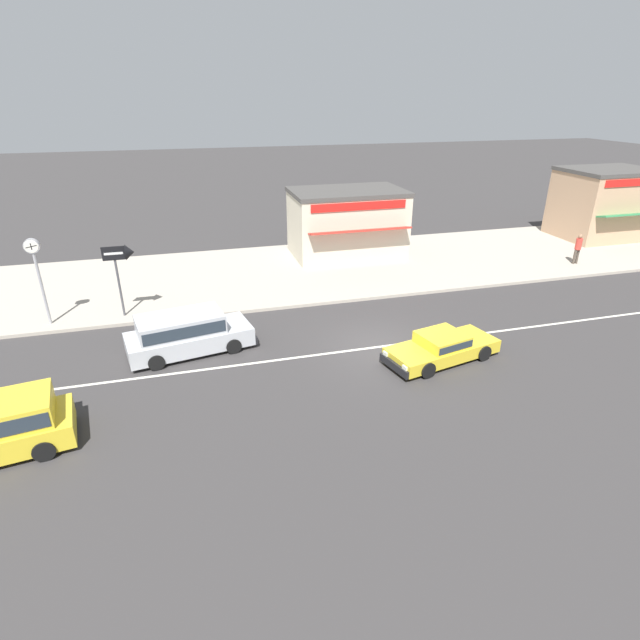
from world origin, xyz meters
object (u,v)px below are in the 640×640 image
object	(u,v)px
pedestrian_near_clock	(578,247)
minivan_silver_2	(186,332)
arrow_signboard	(126,257)
sedan_yellow_3	(442,347)
shopfront_mid_block	(604,203)
street_clock	(36,263)
shopfront_corner_warung	(347,223)

from	to	relation	value
pedestrian_near_clock	minivan_silver_2	bearing A→B (deg)	-167.44
minivan_silver_2	arrow_signboard	world-z (taller)	arrow_signboard
sedan_yellow_3	pedestrian_near_clock	bearing A→B (deg)	32.21
shopfront_mid_block	arrow_signboard	bearing A→B (deg)	-169.25
sedan_yellow_3	street_clock	world-z (taller)	street_clock
shopfront_corner_warung	shopfront_mid_block	xyz separation A→B (m)	(18.00, -0.57, 0.31)
pedestrian_near_clock	shopfront_corner_warung	size ratio (longest dim) A/B	0.26
shopfront_corner_warung	arrow_signboard	bearing A→B (deg)	-152.34
sedan_yellow_3	shopfront_corner_warung	xyz separation A→B (m)	(0.58, 13.32, 1.56)
sedan_yellow_3	shopfront_corner_warung	size ratio (longest dim) A/B	0.71
shopfront_corner_warung	pedestrian_near_clock	bearing A→B (deg)	-23.33
pedestrian_near_clock	shopfront_corner_warung	xyz separation A→B (m)	(-12.21, 5.27, 0.94)
street_clock	shopfront_mid_block	size ratio (longest dim) A/B	0.64
sedan_yellow_3	shopfront_corner_warung	world-z (taller)	shopfront_corner_warung
arrow_signboard	shopfront_corner_warung	distance (m)	13.49
shopfront_mid_block	sedan_yellow_3	bearing A→B (deg)	-145.52
pedestrian_near_clock	arrow_signboard	bearing A→B (deg)	-177.66
arrow_signboard	shopfront_corner_warung	world-z (taller)	shopfront_corner_warung
pedestrian_near_clock	sedan_yellow_3	bearing A→B (deg)	-147.79
street_clock	shopfront_corner_warung	world-z (taller)	shopfront_corner_warung
minivan_silver_2	sedan_yellow_3	world-z (taller)	minivan_silver_2
minivan_silver_2	arrow_signboard	bearing A→B (deg)	118.83
minivan_silver_2	shopfront_corner_warung	world-z (taller)	shopfront_corner_warung
shopfront_corner_warung	street_clock	bearing A→B (deg)	-157.77
shopfront_corner_warung	shopfront_mid_block	world-z (taller)	shopfront_mid_block
pedestrian_near_clock	shopfront_mid_block	distance (m)	7.56
sedan_yellow_3	arrow_signboard	world-z (taller)	arrow_signboard
street_clock	pedestrian_near_clock	world-z (taller)	street_clock
sedan_yellow_3	minivan_silver_2	bearing A→B (deg)	161.05
arrow_signboard	minivan_silver_2	bearing A→B (deg)	-61.17
sedan_yellow_3	shopfront_mid_block	world-z (taller)	shopfront_mid_block
minivan_silver_2	shopfront_mid_block	size ratio (longest dim) A/B	0.87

